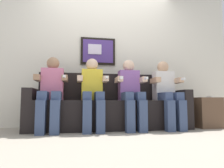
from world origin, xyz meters
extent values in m
plane|color=#9E9384|center=(0.00, 0.00, 0.00)|extent=(6.42, 6.42, 0.00)
cube|color=silver|center=(0.00, 0.77, 1.30)|extent=(4.94, 0.05, 2.60)
cube|color=black|center=(-0.16, 0.72, 1.35)|extent=(0.63, 0.03, 0.50)
cube|color=#4C337F|center=(-0.16, 0.71, 1.35)|extent=(0.55, 0.02, 0.42)
cube|color=silver|center=(-0.22, 0.70, 1.38)|extent=(0.24, 0.02, 0.18)
cube|color=black|center=(0.00, 0.29, 0.23)|extent=(2.26, 0.58, 0.45)
cube|color=black|center=(0.00, 0.51, 0.68)|extent=(2.26, 0.14, 0.45)
cube|color=black|center=(-1.20, 0.29, 0.31)|extent=(0.14, 0.58, 0.62)
cube|color=black|center=(1.20, 0.29, 0.31)|extent=(0.14, 0.58, 0.62)
cube|color=pink|center=(-0.90, 0.28, 0.69)|extent=(0.32, 0.20, 0.48)
sphere|color=#9E7556|center=(-0.90, 0.28, 1.02)|extent=(0.19, 0.19, 0.19)
cube|color=#38476B|center=(-0.99, 0.08, 0.51)|extent=(0.12, 0.40, 0.12)
cube|color=#38476B|center=(-0.81, 0.08, 0.51)|extent=(0.12, 0.40, 0.12)
cube|color=#38476B|center=(-0.99, -0.12, 0.23)|extent=(0.12, 0.12, 0.45)
cube|color=#38476B|center=(-0.81, -0.12, 0.23)|extent=(0.12, 0.12, 0.45)
cube|color=#9E7556|center=(-1.09, 0.16, 0.77)|extent=(0.08, 0.28, 0.08)
cube|color=#9E7556|center=(-0.71, 0.16, 0.77)|extent=(0.08, 0.28, 0.08)
cube|color=white|center=(-0.71, 0.00, 0.78)|extent=(0.04, 0.13, 0.04)
cube|color=yellow|center=(-0.30, 0.28, 0.69)|extent=(0.32, 0.20, 0.48)
sphere|color=beige|center=(-0.30, 0.28, 1.02)|extent=(0.19, 0.19, 0.19)
cube|color=#38476B|center=(-0.39, 0.08, 0.51)|extent=(0.12, 0.40, 0.12)
cube|color=#38476B|center=(-0.21, 0.08, 0.51)|extent=(0.12, 0.40, 0.12)
cube|color=#38476B|center=(-0.39, -0.12, 0.23)|extent=(0.12, 0.12, 0.45)
cube|color=#38476B|center=(-0.21, -0.12, 0.23)|extent=(0.12, 0.12, 0.45)
cube|color=beige|center=(-0.49, 0.16, 0.77)|extent=(0.08, 0.28, 0.08)
cube|color=beige|center=(-0.11, 0.16, 0.77)|extent=(0.08, 0.28, 0.08)
cube|color=white|center=(-0.11, 0.00, 0.78)|extent=(0.04, 0.13, 0.04)
cube|color=#8C59A5|center=(0.30, 0.28, 0.69)|extent=(0.32, 0.20, 0.48)
sphere|color=beige|center=(0.30, 0.28, 1.02)|extent=(0.19, 0.19, 0.19)
cube|color=#38476B|center=(0.21, 0.08, 0.51)|extent=(0.12, 0.40, 0.12)
cube|color=#38476B|center=(0.39, 0.08, 0.51)|extent=(0.12, 0.40, 0.12)
cube|color=#38476B|center=(0.21, -0.12, 0.23)|extent=(0.12, 0.12, 0.45)
cube|color=#38476B|center=(0.39, -0.12, 0.23)|extent=(0.12, 0.12, 0.45)
cube|color=beige|center=(0.11, 0.16, 0.77)|extent=(0.08, 0.28, 0.08)
cube|color=beige|center=(0.49, 0.16, 0.77)|extent=(0.08, 0.28, 0.08)
cube|color=white|center=(0.49, 0.00, 0.78)|extent=(0.04, 0.13, 0.04)
cube|color=white|center=(0.11, 0.00, 0.78)|extent=(0.04, 0.10, 0.04)
cube|color=white|center=(0.90, 0.28, 0.69)|extent=(0.32, 0.20, 0.48)
sphere|color=tan|center=(0.90, 0.28, 1.02)|extent=(0.19, 0.19, 0.19)
cube|color=#38476B|center=(0.81, 0.08, 0.51)|extent=(0.12, 0.40, 0.12)
cube|color=#38476B|center=(0.99, 0.08, 0.51)|extent=(0.12, 0.40, 0.12)
cube|color=#38476B|center=(0.81, -0.12, 0.23)|extent=(0.12, 0.12, 0.45)
cube|color=#38476B|center=(0.99, -0.12, 0.23)|extent=(0.12, 0.12, 0.45)
cube|color=tan|center=(0.71, 0.16, 0.77)|extent=(0.08, 0.28, 0.08)
cube|color=tan|center=(1.09, 0.16, 0.77)|extent=(0.08, 0.28, 0.08)
cube|color=white|center=(1.09, 0.00, 0.78)|extent=(0.04, 0.13, 0.04)
cube|color=brown|center=(1.62, 0.22, 0.25)|extent=(0.40, 0.40, 0.50)
cube|color=white|center=(1.67, 0.17, 0.51)|extent=(0.04, 0.13, 0.02)
camera|label=1|loc=(-0.53, -2.84, 0.42)|focal=31.96mm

